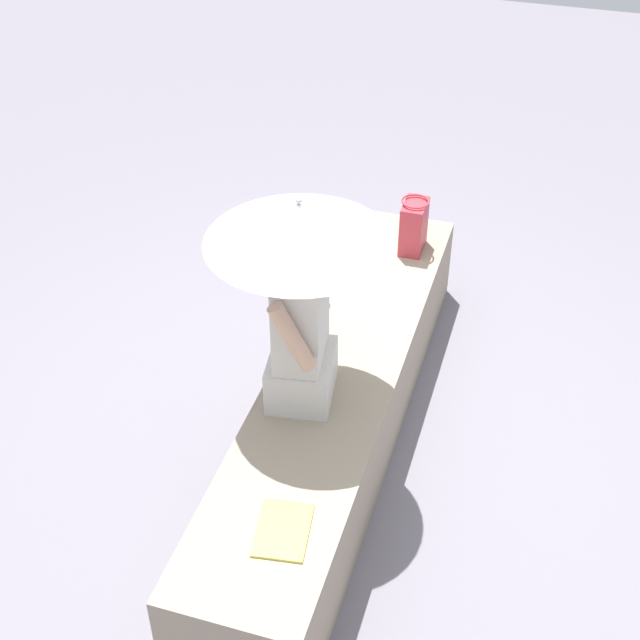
{
  "coord_description": "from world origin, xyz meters",
  "views": [
    {
      "loc": [
        3.08,
        0.86,
        3.23
      ],
      "look_at": [
        0.11,
        -0.05,
        0.83
      ],
      "focal_mm": 50.54,
      "sensor_mm": 36.0,
      "label": 1
    }
  ],
  "objects_px": {
    "person_seated": "(301,326)",
    "magazine": "(283,530)",
    "parasol": "(299,223)",
    "handbag_black": "(414,226)"
  },
  "relations": [
    {
      "from": "person_seated",
      "to": "parasol",
      "type": "height_order",
      "value": "parasol"
    },
    {
      "from": "handbag_black",
      "to": "magazine",
      "type": "distance_m",
      "value": 2.09
    },
    {
      "from": "person_seated",
      "to": "handbag_black",
      "type": "bearing_deg",
      "value": 170.63
    },
    {
      "from": "magazine",
      "to": "person_seated",
      "type": "bearing_deg",
      "value": -175.42
    },
    {
      "from": "person_seated",
      "to": "magazine",
      "type": "xyz_separation_m",
      "value": [
        0.77,
        0.17,
        -0.38
      ]
    },
    {
      "from": "parasol",
      "to": "magazine",
      "type": "height_order",
      "value": "parasol"
    },
    {
      "from": "person_seated",
      "to": "parasol",
      "type": "distance_m",
      "value": 0.48
    },
    {
      "from": "handbag_black",
      "to": "parasol",
      "type": "bearing_deg",
      "value": -10.41
    },
    {
      "from": "parasol",
      "to": "handbag_black",
      "type": "distance_m",
      "value": 1.48
    },
    {
      "from": "person_seated",
      "to": "parasol",
      "type": "relative_size",
      "value": 0.91
    }
  ]
}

